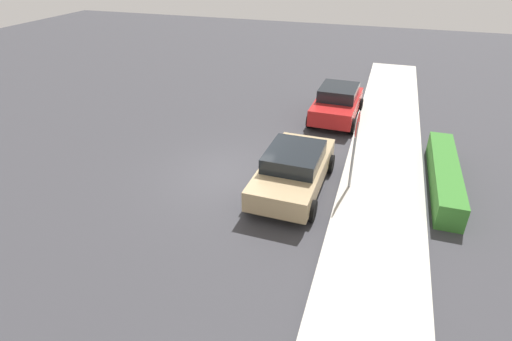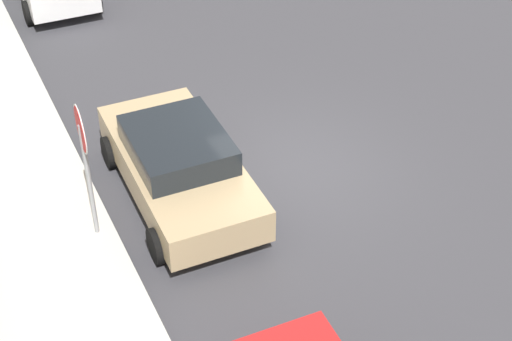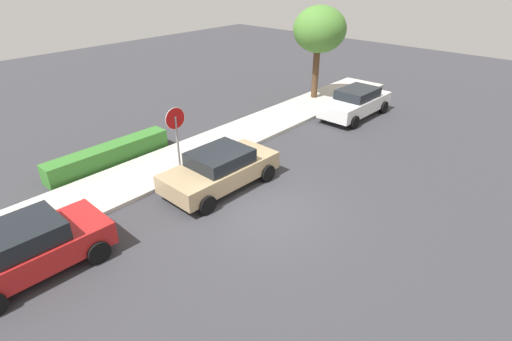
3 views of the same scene
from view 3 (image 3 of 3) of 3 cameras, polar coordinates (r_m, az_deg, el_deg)
The scene contains 8 objects.
ground_plane at distance 13.12m, azimuth 1.22°, elevation -5.81°, with size 60.00×60.00×0.00m, color #38383D.
sidewalk_curb at distance 16.30m, azimuth -12.11°, elevation 1.00°, with size 32.00×2.61×0.14m, color beige.
stop_sign at distance 14.66m, azimuth -11.31°, elevation 5.75°, with size 0.82×0.08×2.71m.
parked_car_tan at distance 14.18m, azimuth -5.12°, elevation 0.27°, with size 4.33×2.16×1.41m.
parked_car_red at distance 11.93m, azimuth -29.63°, elevation -9.52°, with size 3.87×2.10×1.48m.
parked_car_white at distance 21.49m, azimuth 14.05°, elevation 9.44°, with size 4.45×2.04×1.45m.
street_tree_near_corner at distance 22.97m, azimuth 9.07°, elevation 19.19°, with size 2.86×2.86×5.17m.
front_yard_hedge at distance 16.92m, azimuth -20.23°, elevation 2.09°, with size 5.11×0.78×0.79m.
Camera 3 is at (-8.31, -7.05, 7.31)m, focal length 28.00 mm.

